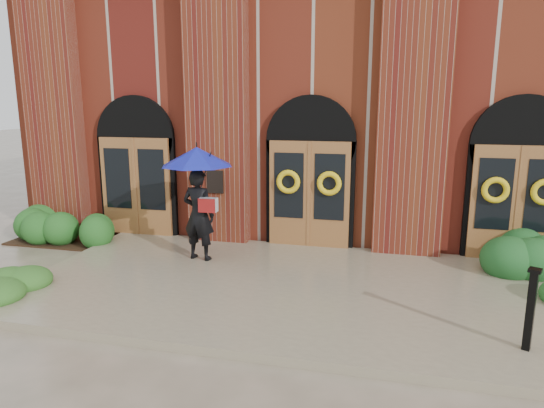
% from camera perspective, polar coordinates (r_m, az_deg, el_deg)
% --- Properties ---
extents(ground, '(90.00, 90.00, 0.00)m').
position_cam_1_polar(ground, '(9.27, 1.43, -10.52)').
color(ground, gray).
rests_on(ground, ground).
extents(landing, '(10.00, 5.30, 0.15)m').
position_cam_1_polar(landing, '(9.38, 1.63, -9.76)').
color(landing, gray).
rests_on(landing, ground).
extents(church_building, '(16.20, 12.53, 7.00)m').
position_cam_1_polar(church_building, '(17.24, 7.91, 11.77)').
color(church_building, '#622915').
rests_on(church_building, ground).
extents(man_with_umbrella, '(1.75, 1.75, 2.46)m').
position_cam_1_polar(man_with_umbrella, '(10.44, -8.73, 2.61)').
color(man_with_umbrella, black).
rests_on(man_with_umbrella, landing).
extents(metal_post, '(0.21, 0.21, 1.19)m').
position_cam_1_polar(metal_post, '(7.68, 28.14, -10.71)').
color(metal_post, black).
rests_on(metal_post, landing).
extents(hedge_wall_left, '(3.09, 1.24, 0.79)m').
position_cam_1_polar(hedge_wall_left, '(13.37, -21.94, -2.51)').
color(hedge_wall_left, '#1F521B').
rests_on(hedge_wall_left, ground).
extents(hedge_front_left, '(1.33, 1.14, 0.47)m').
position_cam_1_polar(hedge_front_left, '(10.43, -29.19, -8.13)').
color(hedge_front_left, '#2C5B1F').
rests_on(hedge_front_left, ground).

